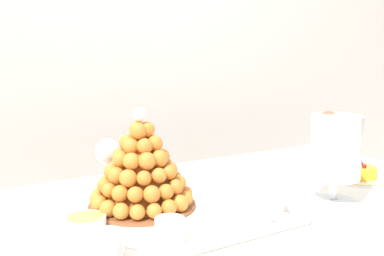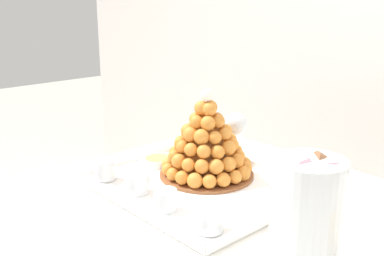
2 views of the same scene
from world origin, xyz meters
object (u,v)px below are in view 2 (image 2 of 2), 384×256
dessert_cup_mid_right (209,219)px  wine_glass (235,126)px  dessert_cup_left (105,170)px  dessert_cup_centre (165,201)px  serving_tray (196,185)px  macaron_goblet (307,206)px  creme_brulee_ramekin (159,161)px  croquembouche (207,143)px  dessert_cup_mid_left (137,185)px

dessert_cup_mid_right → wine_glass: wine_glass is taller
dessert_cup_left → dessert_cup_centre: 0.26m
serving_tray → macaron_goblet: (0.43, -0.13, 0.14)m
dessert_cup_left → dessert_cup_centre: bearing=0.3°
creme_brulee_ramekin → dessert_cup_centre: bearing=-35.2°
dessert_cup_left → macaron_goblet: size_ratio=0.23×
serving_tray → dessert_cup_centre: (0.07, -0.16, 0.03)m
croquembouche → dessert_cup_mid_right: croquembouche is taller
dessert_cup_left → wine_glass: (0.14, 0.37, 0.09)m
dessert_cup_centre → dessert_cup_mid_right: size_ratio=0.87×
dessert_cup_mid_right → wine_glass: size_ratio=0.39×
dessert_cup_left → creme_brulee_ramekin: (0.01, 0.18, -0.01)m
dessert_cup_left → dessert_cup_mid_left: dessert_cup_left is taller
creme_brulee_ramekin → macaron_goblet: size_ratio=0.37×
croquembouche → macaron_goblet: 0.50m
serving_tray → wine_glass: (-0.06, 0.21, 0.11)m
dessert_cup_left → dessert_cup_mid_right: 0.40m
dessert_cup_centre → wine_glass: (-0.12, 0.37, 0.09)m
dessert_cup_mid_left → creme_brulee_ramekin: 0.21m
serving_tray → dessert_cup_mid_right: dessert_cup_mid_right is taller
dessert_cup_centre → dessert_cup_mid_right: (0.14, 0.01, 0.00)m
creme_brulee_ramekin → croquembouche: bearing=16.2°
wine_glass → dessert_cup_centre: bearing=-71.7°
croquembouche → dessert_cup_left: bearing=-127.2°
dessert_cup_mid_right → creme_brulee_ramekin: 0.42m
croquembouche → wine_glass: (-0.03, 0.15, 0.01)m
macaron_goblet → wine_glass: (-0.49, 0.35, -0.03)m
serving_tray → creme_brulee_ramekin: size_ratio=5.92×
dessert_cup_centre → dessert_cup_mid_right: bearing=3.7°
dessert_cup_mid_left → croquembouche: bearing=80.6°
serving_tray → dessert_cup_mid_right: 0.25m
dessert_cup_centre → croquembouche: bearing=112.4°
dessert_cup_left → creme_brulee_ramekin: dessert_cup_left is taller
dessert_cup_mid_left → dessert_cup_mid_right: dessert_cup_mid_right is taller
macaron_goblet → dessert_cup_mid_left: bearing=-178.3°
macaron_goblet → serving_tray: bearing=163.1°
croquembouche → creme_brulee_ramekin: croquembouche is taller
croquembouche → wine_glass: croquembouche is taller
serving_tray → dessert_cup_mid_left: dessert_cup_mid_left is taller
dessert_cup_mid_right → macaron_goblet: (0.23, 0.02, 0.11)m
dessert_cup_mid_right → macaron_goblet: bearing=3.8°
croquembouche → dessert_cup_left: croquembouche is taller
dessert_cup_centre → macaron_goblet: size_ratio=0.22×
croquembouche → macaron_goblet: size_ratio=1.08×
serving_tray → creme_brulee_ramekin: bearing=173.7°
dessert_cup_mid_left → creme_brulee_ramekin: dessert_cup_mid_left is taller
dessert_cup_left → dessert_cup_centre: (0.26, 0.00, -0.00)m
dessert_cup_mid_left → creme_brulee_ramekin: bearing=126.4°
croquembouche → dessert_cup_mid_left: size_ratio=4.25×
serving_tray → dessert_cup_mid_left: size_ratio=8.70×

